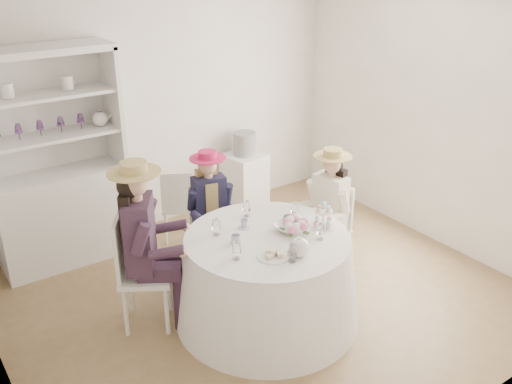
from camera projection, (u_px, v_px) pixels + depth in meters
ground at (262, 296)px, 5.42m from camera, size 4.50×4.50×0.00m
wall_back at (159, 111)px, 6.37m from camera, size 4.50×0.00×4.50m
wall_front at (459, 264)px, 3.37m from camera, size 4.50×0.00×4.50m
wall_right at (435, 120)px, 6.05m from camera, size 0.00×4.50×4.50m
tea_table at (267, 278)px, 4.96m from camera, size 1.62×1.62×0.81m
hutch at (60, 190)px, 5.76m from camera, size 1.38×0.66×2.22m
side_table at (245, 181)px, 7.10m from camera, size 0.52×0.52×0.70m
hatbox at (244, 144)px, 6.90m from camera, size 0.31×0.31×0.28m
guest_left at (143, 237)px, 4.71m from camera, size 0.65×0.60×1.52m
guest_mid at (210, 204)px, 5.64m from camera, size 0.47×0.50×1.26m
guest_right at (328, 204)px, 5.59m from camera, size 0.51×0.48×1.30m
spare_chair at (177, 203)px, 6.24m from camera, size 0.47×0.47×0.85m
teacup_a at (236, 240)px, 4.69m from camera, size 0.10×0.10×0.06m
teacup_b at (244, 224)px, 4.94m from camera, size 0.07×0.07×0.07m
teacup_c at (288, 221)px, 4.99m from camera, size 0.10×0.10×0.07m
flower_bowl at (288, 228)px, 4.88m from camera, size 0.26×0.26×0.06m
flower_arrangement at (295, 225)px, 4.80m from camera, size 0.20×0.19×0.07m
table_teapot at (299, 247)px, 4.49m from camera, size 0.23×0.16×0.17m
sandwich_plate at (274, 255)px, 4.49m from camera, size 0.26×0.26×0.06m
cupcake_stand at (323, 218)px, 4.95m from camera, size 0.22×0.22×0.21m
stemware_set at (268, 229)px, 4.77m from camera, size 0.90×0.94×0.15m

